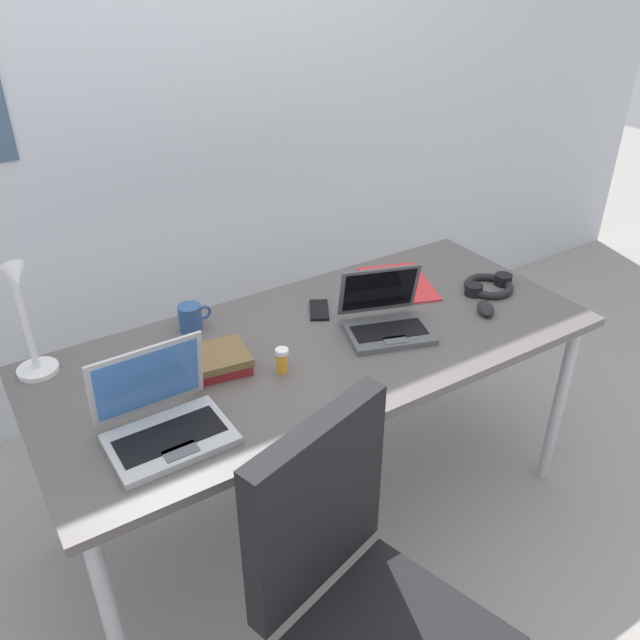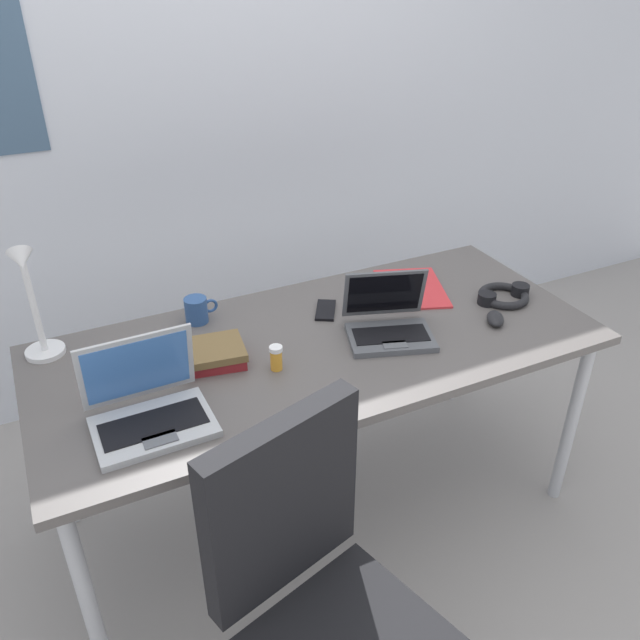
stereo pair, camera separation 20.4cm
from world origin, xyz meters
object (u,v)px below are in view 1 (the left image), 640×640
Objects in this scene: cell_phone at (319,310)px; book_stack at (218,361)px; headphones at (489,286)px; paper_folder_mid_desk at (398,284)px; laptop_near_lamp at (163,420)px; office_chair at (370,638)px; computer_mouse at (486,309)px; pill_bottle at (282,360)px; desk_lamp at (26,320)px; laptop_center at (386,319)px; coffee_mug at (191,317)px.

cell_phone is 0.46m from book_stack.
paper_folder_mid_desk is at bearing 140.87° from headphones.
laptop_near_lamp and office_chair have the same top height.
headphones is at bearing 75.32° from computer_mouse.
pill_bottle is 0.08× the size of office_chair.
headphones is 1.31m from office_chair.
computer_mouse is (1.38, -0.43, -0.18)m from desk_lamp.
pill_bottle reaches higher than book_stack.
laptop_near_lamp reaches higher than cell_phone.
desk_lamp reaches higher than cell_phone.
laptop_near_lamp is 1.09m from paper_folder_mid_desk.
laptop_center reaches higher than cell_phone.
paper_folder_mid_desk is at bearing 10.10° from book_stack.
cell_phone is at bearing 117.62° from laptop_center.
book_stack is (0.46, -0.24, -0.17)m from desk_lamp.
laptop_near_lamp is 2.76× the size of coffee_mug.
coffee_mug is (0.03, 0.26, 0.01)m from book_stack.
paper_folder_mid_desk is (-0.26, 0.21, -0.01)m from headphones.
cell_phone is (0.68, 0.33, -0.04)m from laptop_near_lamp.
laptop_near_lamp is 0.41m from pill_bottle.
laptop_near_lamp is 3.94× the size of pill_bottle.
laptop_center reaches higher than computer_mouse.
paper_folder_mid_desk is (0.36, 0.01, -0.00)m from cell_phone.
pill_bottle is (0.62, -0.36, -0.16)m from desk_lamp.
headphones is 1.04× the size of book_stack.
laptop_center is 0.34m from paper_folder_mid_desk.
paper_folder_mid_desk is at bearing 17.92° from laptop_near_lamp.
book_stack is 0.86m from office_chair.
computer_mouse is 1.14m from office_chair.
cell_phone is 1.72× the size of pill_bottle.
desk_lamp is 1.46m from computer_mouse.
laptop_center is at bearing 51.22° from office_chair.
headphones is 0.33m from paper_folder_mid_desk.
office_chair is (-0.01, -1.03, -0.39)m from coffee_mug.
office_chair is (0.01, -0.77, -0.37)m from book_stack.
office_chair reaches higher than computer_mouse.
laptop_near_lamp is at bearing -124.13° from cell_phone.
pill_bottle is 0.70× the size of coffee_mug.
office_chair is at bearing -85.11° from cell_phone.
laptop_center is 0.25m from cell_phone.
desk_lamp reaches higher than computer_mouse.
laptop_near_lamp is 0.74m from office_chair.
office_chair is (-0.14, -0.66, -0.38)m from pill_bottle.
paper_folder_mid_desk is (1.26, -0.10, -0.19)m from desk_lamp.
headphones reaches higher than computer_mouse.
cell_phone is 0.64m from headphones.
laptop_center is 0.37m from computer_mouse.
office_chair reaches higher than cell_phone.
laptop_center is 0.64m from coffee_mug.
computer_mouse is 1.22× the size of pill_bottle.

